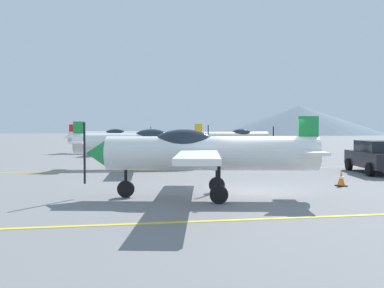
{
  "coord_description": "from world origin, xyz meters",
  "views": [
    {
      "loc": [
        -4.52,
        -13.72,
        2.21
      ],
      "look_at": [
        0.34,
        14.0,
        1.2
      ],
      "focal_mm": 39.86,
      "sensor_mm": 36.0,
      "label": 1
    }
  ],
  "objects_px": {
    "airplane_mid": "(141,142)",
    "traffic_cone_front": "(341,179)",
    "airplane_far": "(235,138)",
    "airplane_near": "(203,152)",
    "car_sedan": "(377,156)",
    "airplane_back": "(109,137)"
  },
  "relations": [
    {
      "from": "airplane_far",
      "to": "airplane_back",
      "type": "bearing_deg",
      "value": 156.28
    },
    {
      "from": "airplane_mid",
      "to": "airplane_far",
      "type": "bearing_deg",
      "value": 51.7
    },
    {
      "from": "traffic_cone_front",
      "to": "airplane_back",
      "type": "bearing_deg",
      "value": 111.06
    },
    {
      "from": "airplane_near",
      "to": "airplane_far",
      "type": "xyz_separation_m",
      "value": [
        7.0,
        21.14,
        0.0
      ]
    },
    {
      "from": "airplane_near",
      "to": "car_sedan",
      "type": "distance_m",
      "value": 11.62
    },
    {
      "from": "airplane_mid",
      "to": "airplane_far",
      "type": "xyz_separation_m",
      "value": [
        8.4,
        10.64,
        0.0
      ]
    },
    {
      "from": "airplane_near",
      "to": "airplane_mid",
      "type": "xyz_separation_m",
      "value": [
        -1.4,
        10.5,
        0.0
      ]
    },
    {
      "from": "airplane_far",
      "to": "airplane_near",
      "type": "bearing_deg",
      "value": -108.34
    },
    {
      "from": "airplane_near",
      "to": "airplane_mid",
      "type": "distance_m",
      "value": 10.59
    },
    {
      "from": "airplane_mid",
      "to": "traffic_cone_front",
      "type": "relative_size",
      "value": 14.74
    },
    {
      "from": "airplane_back",
      "to": "traffic_cone_front",
      "type": "xyz_separation_m",
      "value": [
        9.21,
        -23.92,
        -1.18
      ]
    },
    {
      "from": "airplane_mid",
      "to": "airplane_near",
      "type": "bearing_deg",
      "value": -82.41
    },
    {
      "from": "airplane_near",
      "to": "airplane_far",
      "type": "height_order",
      "value": "same"
    },
    {
      "from": "airplane_near",
      "to": "traffic_cone_front",
      "type": "bearing_deg",
      "value": 17.18
    },
    {
      "from": "airplane_near",
      "to": "car_sedan",
      "type": "relative_size",
      "value": 1.9
    },
    {
      "from": "car_sedan",
      "to": "airplane_mid",
      "type": "bearing_deg",
      "value": 157.91
    },
    {
      "from": "airplane_near",
      "to": "traffic_cone_front",
      "type": "distance_m",
      "value": 6.18
    },
    {
      "from": "airplane_mid",
      "to": "car_sedan",
      "type": "xyz_separation_m",
      "value": [
        11.41,
        -4.63,
        -0.62
      ]
    },
    {
      "from": "airplane_far",
      "to": "traffic_cone_front",
      "type": "xyz_separation_m",
      "value": [
        -1.21,
        -19.34,
        -1.18
      ]
    },
    {
      "from": "airplane_far",
      "to": "traffic_cone_front",
      "type": "distance_m",
      "value": 19.42
    },
    {
      "from": "airplane_mid",
      "to": "airplane_back",
      "type": "xyz_separation_m",
      "value": [
        -2.02,
        15.22,
        0.0
      ]
    },
    {
      "from": "car_sedan",
      "to": "traffic_cone_front",
      "type": "relative_size",
      "value": 7.75
    }
  ]
}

